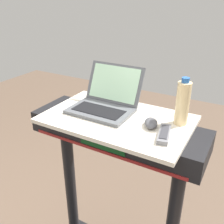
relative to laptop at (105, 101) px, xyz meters
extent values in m
cylinder|color=black|center=(-0.24, -0.05, -0.61)|extent=(0.07, 0.07, 0.88)
cube|color=black|center=(0.10, -0.05, -0.12)|extent=(0.90, 0.28, 0.11)
cube|color=#0C3F19|center=(0.10, -0.20, -0.12)|extent=(0.24, 0.01, 0.06)
cube|color=maroon|center=(0.10, -0.20, -0.16)|extent=(0.81, 0.00, 0.02)
cube|color=beige|center=(0.10, -0.05, -0.05)|extent=(0.72, 0.45, 0.02)
cube|color=#515459|center=(0.00, -0.05, -0.04)|extent=(0.32, 0.21, 0.02)
cube|color=black|center=(0.00, -0.06, -0.02)|extent=(0.26, 0.12, 0.00)
cube|color=#515459|center=(0.00, 0.10, 0.07)|extent=(0.32, 0.09, 0.19)
cube|color=#B2E0B7|center=(0.00, 0.10, 0.07)|extent=(0.28, 0.08, 0.17)
ellipsoid|color=#4C4C51|center=(0.28, -0.06, -0.03)|extent=(0.09, 0.12, 0.03)
cylinder|color=beige|center=(0.39, 0.04, 0.06)|extent=(0.06, 0.06, 0.20)
cylinder|color=#2659A5|center=(0.39, 0.04, 0.17)|extent=(0.03, 0.03, 0.02)
cube|color=slate|center=(0.36, -0.11, -0.03)|extent=(0.08, 0.17, 0.02)
cube|color=#333338|center=(0.36, -0.11, -0.02)|extent=(0.06, 0.12, 0.00)
camera|label=1|loc=(0.64, -1.05, 0.52)|focal=40.91mm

